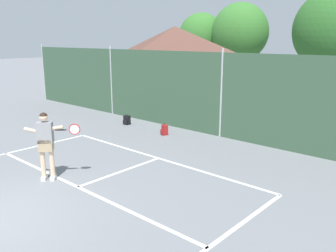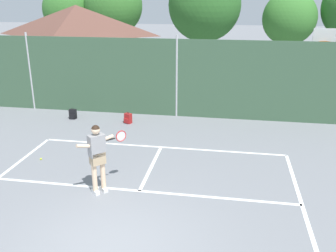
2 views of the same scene
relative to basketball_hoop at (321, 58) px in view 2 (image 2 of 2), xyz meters
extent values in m
plane|color=slate|center=(-5.95, -10.90, -2.31)|extent=(120.00, 120.00, 0.00)
cube|color=white|center=(-5.95, -5.40, -2.31)|extent=(8.20, 0.10, 0.01)
cube|color=white|center=(-5.95, -8.42, -2.31)|extent=(8.20, 0.10, 0.01)
cube|color=white|center=(-5.95, -6.94, -2.31)|extent=(0.10, 2.97, 0.01)
cube|color=#38563D|center=(-5.95, -1.90, -0.70)|extent=(26.00, 0.05, 3.22)
cylinder|color=#B2B2B7|center=(-12.45, -1.90, -0.63)|extent=(0.09, 0.09, 3.37)
cylinder|color=#B2B2B7|center=(-5.95, -1.90, -0.63)|extent=(0.09, 0.09, 3.37)
cylinder|color=#9E9EA3|center=(0.00, 0.06, -0.79)|extent=(0.12, 0.12, 3.05)
cube|color=white|center=(0.00, -0.04, 0.94)|extent=(0.90, 0.06, 0.60)
torus|color=#D85919|center=(0.00, -0.31, 0.72)|extent=(0.48, 0.48, 0.02)
cube|color=silver|center=(-11.88, 2.25, -0.88)|extent=(5.90, 4.27, 2.86)
pyramid|color=brown|center=(-11.88, 2.25, 1.30)|extent=(6.37, 4.61, 1.52)
cylinder|color=brown|center=(-15.78, 9.93, -1.16)|extent=(0.36, 0.36, 2.29)
ellipsoid|color=#38752D|center=(-15.78, 9.93, 1.54)|extent=(3.65, 3.28, 3.65)
cylinder|color=brown|center=(-12.31, 9.93, -1.13)|extent=(0.36, 0.36, 2.37)
ellipsoid|color=#38752D|center=(-12.31, 9.93, 1.83)|extent=(4.16, 3.75, 4.16)
cylinder|color=brown|center=(-5.81, 9.93, -1.26)|extent=(0.36, 0.36, 2.09)
ellipsoid|color=#2D6628|center=(-5.81, 9.93, 1.89)|extent=(4.95, 4.46, 4.95)
cylinder|color=brown|center=(-0.13, 9.93, -1.37)|extent=(0.36, 0.36, 1.88)
ellipsoid|color=#38752D|center=(-0.13, 9.93, 1.08)|extent=(3.56, 3.20, 3.56)
cube|color=silver|center=(-7.04, -8.74, -2.26)|extent=(0.27, 0.27, 0.10)
cube|color=silver|center=(-6.87, -8.57, -2.26)|extent=(0.27, 0.27, 0.10)
cylinder|color=beige|center=(-7.04, -8.74, -1.80)|extent=(0.13, 0.13, 0.82)
cylinder|color=beige|center=(-6.87, -8.57, -1.80)|extent=(0.13, 0.13, 0.82)
cube|color=tan|center=(-6.96, -8.65, -1.33)|extent=(0.42, 0.43, 0.32)
cube|color=gray|center=(-6.96, -8.65, -0.99)|extent=(0.45, 0.45, 0.56)
sphere|color=beige|center=(-6.96, -8.65, -0.58)|extent=(0.22, 0.22, 0.22)
sphere|color=black|center=(-6.96, -8.65, -0.56)|extent=(0.21, 0.21, 0.21)
cylinder|color=beige|center=(-6.84, -8.49, -0.89)|extent=(0.45, 0.46, 0.17)
cylinder|color=beige|center=(-7.15, -8.85, -0.94)|extent=(0.42, 0.42, 0.22)
cylinder|color=black|center=(-6.71, -8.33, -0.94)|extent=(0.24, 0.24, 0.04)
torus|color=red|center=(-6.51, -8.05, -0.94)|extent=(0.23, 0.23, 0.30)
cylinder|color=silver|center=(-6.51, -8.05, -0.94)|extent=(0.19, 0.19, 0.26)
sphere|color=#CCE033|center=(-9.46, -7.05, -2.28)|extent=(0.07, 0.07, 0.07)
cube|color=black|center=(-10.13, -2.99, -2.11)|extent=(0.29, 0.20, 0.40)
cube|color=black|center=(-10.12, -3.11, -2.19)|extent=(0.23, 0.08, 0.18)
torus|color=black|center=(-10.13, -2.99, -1.89)|extent=(0.09, 0.02, 0.09)
cube|color=maroon|center=(-7.72, -3.15, -2.11)|extent=(0.33, 0.29, 0.40)
cube|color=maroon|center=(-7.77, -3.26, -2.19)|extent=(0.23, 0.16, 0.18)
torus|color=black|center=(-7.72, -3.15, -1.89)|extent=(0.08, 0.05, 0.09)
camera|label=1|loc=(1.43, -13.18, 1.41)|focal=37.90mm
camera|label=2|loc=(-3.74, -16.82, 2.57)|focal=39.79mm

